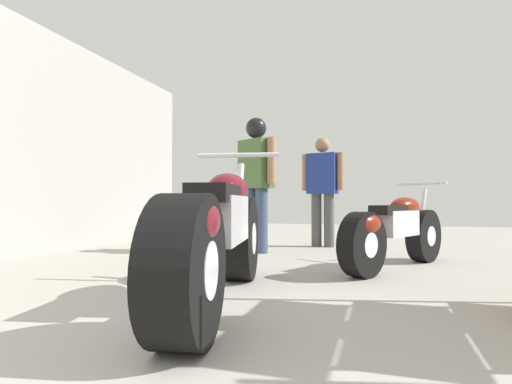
{
  "coord_description": "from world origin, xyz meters",
  "views": [
    {
      "loc": [
        1.01,
        0.23,
        0.64
      ],
      "look_at": [
        -0.07,
        3.72,
        0.74
      ],
      "focal_mm": 27.94,
      "sensor_mm": 36.0,
      "label": 1
    }
  ],
  "objects_px": {
    "motorcycle_maroon_cruiser": "(219,235)",
    "motorcycle_black_naked": "(394,231)",
    "mechanic_with_helmet": "(256,171)",
    "mechanic_in_blue": "(323,185)"
  },
  "relations": [
    {
      "from": "motorcycle_maroon_cruiser",
      "to": "motorcycle_black_naked",
      "type": "xyz_separation_m",
      "value": [
        1.09,
        1.74,
        -0.07
      ]
    },
    {
      "from": "mechanic_with_helmet",
      "to": "motorcycle_maroon_cruiser",
      "type": "bearing_deg",
      "value": -77.74
    },
    {
      "from": "motorcycle_black_naked",
      "to": "mechanic_in_blue",
      "type": "bearing_deg",
      "value": 117.95
    },
    {
      "from": "motorcycle_black_naked",
      "to": "mechanic_in_blue",
      "type": "height_order",
      "value": "mechanic_in_blue"
    },
    {
      "from": "mechanic_with_helmet",
      "to": "mechanic_in_blue",
      "type": "bearing_deg",
      "value": 51.45
    },
    {
      "from": "motorcycle_black_naked",
      "to": "mechanic_with_helmet",
      "type": "xyz_separation_m",
      "value": [
        -1.65,
        0.83,
        0.67
      ]
    },
    {
      "from": "motorcycle_black_naked",
      "to": "mechanic_with_helmet",
      "type": "bearing_deg",
      "value": 153.34
    },
    {
      "from": "motorcycle_maroon_cruiser",
      "to": "motorcycle_black_naked",
      "type": "height_order",
      "value": "motorcycle_maroon_cruiser"
    },
    {
      "from": "motorcycle_black_naked",
      "to": "motorcycle_maroon_cruiser",
      "type": "bearing_deg",
      "value": -122.18
    },
    {
      "from": "motorcycle_maroon_cruiser",
      "to": "mechanic_with_helmet",
      "type": "xyz_separation_m",
      "value": [
        -0.56,
        2.57,
        0.6
      ]
    }
  ]
}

